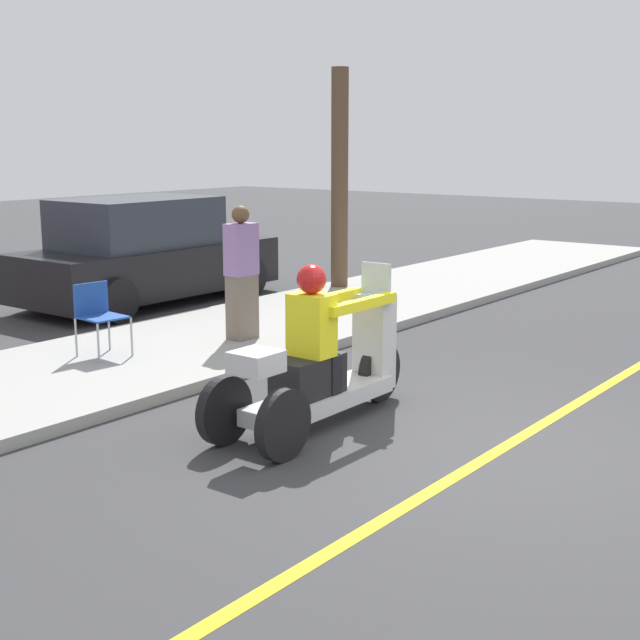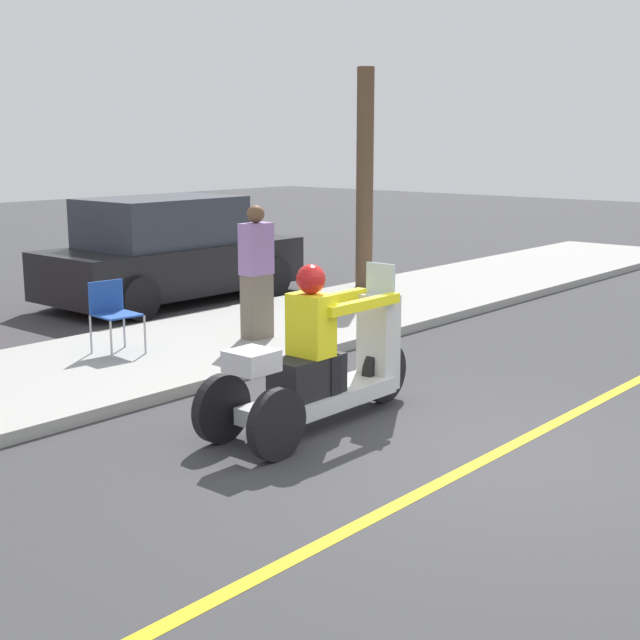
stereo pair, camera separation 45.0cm
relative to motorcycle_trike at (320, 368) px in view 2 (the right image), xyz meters
name	(u,v)px [view 2 (the right image)]	position (x,y,z in m)	size (l,w,h in m)	color
ground_plane	(490,457)	(0.27, -1.59, -0.53)	(60.00, 60.00, 0.00)	#38383A
lane_stripe	(472,466)	(-0.01, -1.59, -0.52)	(24.00, 0.12, 0.01)	gold
sidewalk_strip	(137,360)	(0.27, 3.01, -0.47)	(28.00, 2.80, 0.12)	#9E9E99
motorcycle_trike	(320,368)	(0.00, 0.00, 0.00)	(2.46, 0.74, 1.48)	black
spectator_near_curb	(257,275)	(1.80, 2.59, 0.38)	(0.40, 0.25, 1.63)	#726656
folding_chair_curbside	(112,309)	(0.18, 3.32, 0.10)	(0.50, 0.50, 0.82)	#A5A8AD
parked_car_lot_far	(170,253)	(3.18, 5.89, 0.24)	(4.24, 1.96, 1.65)	black
tree_trunk	(365,179)	(5.75, 4.01, 1.36)	(0.28, 0.28, 3.54)	brown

